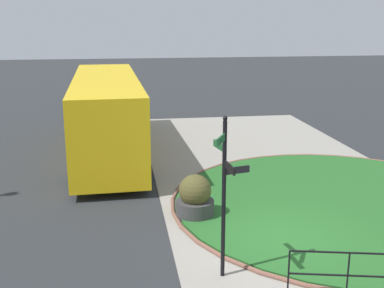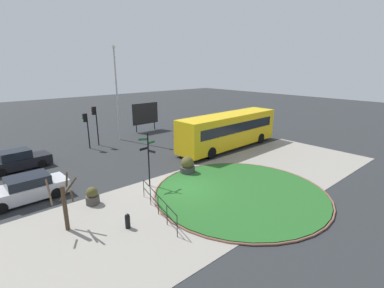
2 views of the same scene
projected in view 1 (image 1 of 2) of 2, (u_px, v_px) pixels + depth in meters
ground at (283, 242)px, 12.31m from camera, size 120.00×120.00×0.00m
sidewalk_paving at (341, 238)px, 12.54m from camera, size 32.00×8.87×0.02m
grass_island at (343, 202)px, 14.83m from camera, size 10.36×10.36×0.10m
grass_kerb_ring at (343, 202)px, 14.83m from camera, size 10.67×10.67×0.11m
signpost_directional at (225, 187)px, 10.14m from camera, size 1.22×0.87×3.63m
bus_yellow at (107, 113)px, 20.07m from camera, size 11.52×2.89×3.23m
planter_kerbside at (195, 199)px, 13.70m from camera, size 1.09×1.09×1.29m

